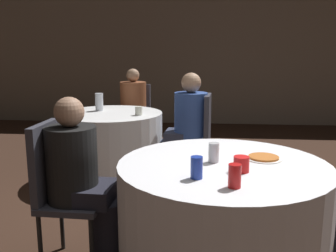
{
  "coord_description": "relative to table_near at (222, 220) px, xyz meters",
  "views": [
    {
      "loc": [
        -0.39,
        -2.31,
        1.44
      ],
      "look_at": [
        -0.64,
        0.54,
        0.85
      ],
      "focal_mm": 40.0,
      "sensor_mm": 36.0,
      "label": 1
    }
  ],
  "objects": [
    {
      "name": "wall_back",
      "position": [
        0.24,
        5.14,
        1.02
      ],
      "size": [
        16.0,
        0.06,
        2.8
      ],
      "color": "gray",
      "rests_on": "ground_plane"
    },
    {
      "name": "table_near",
      "position": [
        0.0,
        0.0,
        0.0
      ],
      "size": [
        1.31,
        1.31,
        0.75
      ],
      "color": "silver",
      "rests_on": "ground_plane"
    },
    {
      "name": "table_far",
      "position": [
        -1.14,
        1.8,
        0.0
      ],
      "size": [
        1.14,
        1.14,
        0.75
      ],
      "color": "white",
      "rests_on": "ground_plane"
    },
    {
      "name": "chair_near_west",
      "position": [
        -1.07,
        0.04,
        0.2
      ],
      "size": [
        0.42,
        0.42,
        0.97
      ],
      "rotation": [
        0.0,
        0.0,
        -1.61
      ],
      "color": "#383842",
      "rests_on": "ground_plane"
    },
    {
      "name": "chair_far_east",
      "position": [
        -0.15,
        1.71,
        0.2
      ],
      "size": [
        0.44,
        0.43,
        0.97
      ],
      "rotation": [
        0.0,
        0.0,
        1.48
      ],
      "color": "#383842",
      "rests_on": "ground_plane"
    },
    {
      "name": "chair_far_north",
      "position": [
        -1.03,
        2.78,
        0.2
      ],
      "size": [
        0.44,
        0.44,
        0.97
      ],
      "rotation": [
        0.0,
        0.0,
        -3.25
      ],
      "color": "#383842",
      "rests_on": "ground_plane"
    },
    {
      "name": "person_blue_shirt",
      "position": [
        -0.31,
        1.72,
        0.24
      ],
      "size": [
        0.52,
        0.37,
        1.2
      ],
      "rotation": [
        0.0,
        0.0,
        1.48
      ],
      "color": "#33384C",
      "rests_on": "ground_plane"
    },
    {
      "name": "person_black_shirt",
      "position": [
        -0.9,
        0.04,
        0.21
      ],
      "size": [
        0.51,
        0.33,
        1.15
      ],
      "rotation": [
        0.0,
        0.0,
        -1.61
      ],
      "color": "black",
      "rests_on": "ground_plane"
    },
    {
      "name": "person_floral_shirt",
      "position": [
        -1.05,
        2.62,
        0.23
      ],
      "size": [
        0.36,
        0.51,
        1.19
      ],
      "rotation": [
        0.0,
        0.0,
        -3.25
      ],
      "color": "#282828",
      "rests_on": "ground_plane"
    },
    {
      "name": "pizza_plate_near",
      "position": [
        0.26,
        0.12,
        0.38
      ],
      "size": [
        0.23,
        0.23,
        0.02
      ],
      "color": "white",
      "rests_on": "table_near"
    },
    {
      "name": "soda_can_blue",
      "position": [
        -0.16,
        -0.29,
        0.44
      ],
      "size": [
        0.07,
        0.07,
        0.12
      ],
      "color": "#1E38A5",
      "rests_on": "table_near"
    },
    {
      "name": "soda_can_silver",
      "position": [
        -0.06,
        0.02,
        0.44
      ],
      "size": [
        0.07,
        0.07,
        0.12
      ],
      "color": "silver",
      "rests_on": "table_near"
    },
    {
      "name": "soda_can_red",
      "position": [
        0.03,
        -0.41,
        0.44
      ],
      "size": [
        0.07,
        0.07,
        0.12
      ],
      "color": "red",
      "rests_on": "table_near"
    },
    {
      "name": "cup_near",
      "position": [
        0.09,
        -0.15,
        0.42
      ],
      "size": [
        0.09,
        0.09,
        0.09
      ],
      "color": "red",
      "rests_on": "table_near"
    },
    {
      "name": "bottle_far",
      "position": [
        -1.3,
        1.93,
        0.48
      ],
      "size": [
        0.09,
        0.09,
        0.2
      ],
      "color": "silver",
      "rests_on": "table_far"
    },
    {
      "name": "cup_far",
      "position": [
        -0.8,
        1.67,
        0.42
      ],
      "size": [
        0.08,
        0.08,
        0.09
      ],
      "color": "silver",
      "rests_on": "table_far"
    }
  ]
}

